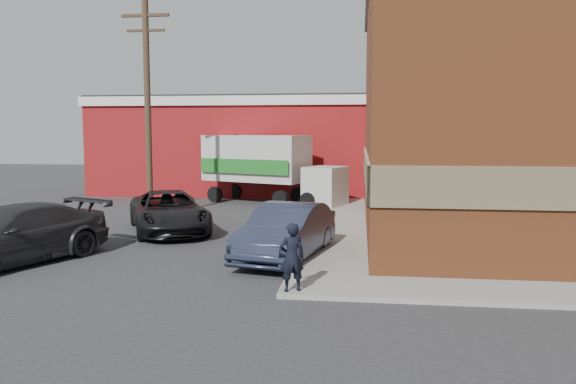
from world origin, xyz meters
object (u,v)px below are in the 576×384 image
at_px(sedan, 286,232).
at_px(suv_b, 12,235).
at_px(utility_pole, 148,104).
at_px(man, 292,257).
at_px(brick_building, 555,103).
at_px(warehouse, 240,145).
at_px(box_truck, 267,164).
at_px(suv_a, 169,212).

xyz_separation_m(sedan, suv_b, (-7.34, -1.60, 0.02)).
bearing_deg(utility_pole, sedan, -45.83).
distance_m(man, suv_b, 8.20).
height_order(brick_building, sedan, brick_building).
relative_size(sedan, suv_b, 0.86).
distance_m(warehouse, suv_b, 19.72).
xyz_separation_m(warehouse, man, (5.80, -21.55, -1.94)).
xyz_separation_m(brick_building, box_truck, (-11.88, 5.28, -2.71)).
bearing_deg(suv_b, box_truck, 94.63).
xyz_separation_m(sedan, suv_a, (-4.76, 3.69, -0.04)).
xyz_separation_m(suv_b, box_truck, (4.76, 13.77, 1.18)).
bearing_deg(brick_building, man, -129.51).
height_order(brick_building, utility_pole, brick_building).
xyz_separation_m(man, suv_a, (-5.36, 7.34, -0.14)).
distance_m(suv_b, box_truck, 14.62).
distance_m(warehouse, utility_pole, 11.27).
bearing_deg(warehouse, utility_pole, -97.77).
xyz_separation_m(utility_pole, suv_a, (1.94, -3.21, -4.01)).
bearing_deg(man, brick_building, -152.15).
bearing_deg(sedan, warehouse, 118.29).
height_order(sedan, box_truck, box_truck).
xyz_separation_m(man, sedan, (-0.60, 3.65, -0.10)).
distance_m(utility_pole, suv_b, 9.40).
relative_size(warehouse, man, 10.77).
bearing_deg(sedan, suv_b, -155.58).
bearing_deg(warehouse, man, -74.94).
distance_m(brick_building, warehouse, 18.30).
distance_m(utility_pole, man, 13.40).
distance_m(suv_a, box_truck, 8.85).
bearing_deg(suv_b, utility_pole, 109.37).
distance_m(brick_building, suv_a, 14.95).
height_order(brick_building, man, brick_building).
bearing_deg(utility_pole, man, -55.32).
distance_m(warehouse, suv_a, 14.37).
xyz_separation_m(utility_pole, box_truck, (4.12, 5.27, -2.78)).
xyz_separation_m(brick_building, sedan, (-9.30, -6.89, -3.91)).
relative_size(man, box_truck, 0.21).
height_order(warehouse, box_truck, warehouse).
distance_m(utility_pole, box_truck, 7.24).
height_order(utility_pole, box_truck, utility_pole).
xyz_separation_m(sedan, box_truck, (-2.58, 12.17, 1.20)).
relative_size(utility_pole, box_truck, 1.25).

